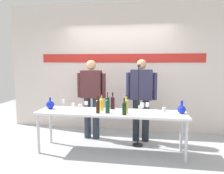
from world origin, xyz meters
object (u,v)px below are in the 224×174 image
object	(u,v)px
wine_bottle_4	(108,105)
wine_glass_right_3	(140,108)
presenter_right	(141,95)
wine_bottle_2	(98,106)
wine_bottle_6	(108,102)
wine_bottle_3	(124,108)
wine_glass_left_1	(73,105)
wine_bottle_1	(126,106)
wine_glass_left_0	(86,103)
wine_glass_right_0	(164,110)
microphone_stand	(138,119)
wine_glass_left_2	(80,106)
wine_glass_right_2	(142,105)
wine_glass_left_3	(63,101)
decanter_blue_left	(50,105)
presenter_left	(91,94)
wine_bottle_5	(113,102)
display_table	(111,115)
decanter_blue_right	(182,109)
wine_glass_right_1	(147,105)
wine_bottle_0	(102,104)

from	to	relation	value
wine_bottle_4	wine_glass_right_3	xyz separation A→B (m)	(0.56, 0.03, -0.03)
presenter_right	wine_bottle_2	world-z (taller)	presenter_right
wine_bottle_6	wine_bottle_2	bearing A→B (deg)	-104.78
wine_bottle_3	wine_glass_left_1	distance (m)	0.96
wine_bottle_1	wine_bottle_3	bearing A→B (deg)	-101.56
wine_bottle_3	wine_glass_left_0	xyz separation A→B (m)	(-0.76, 0.39, -0.03)
wine_glass_right_0	wine_glass_left_0	bearing A→B (deg)	165.28
microphone_stand	presenter_right	bearing A→B (deg)	80.38
presenter_right	wine_glass_left_2	world-z (taller)	presenter_right
presenter_right	wine_bottle_6	size ratio (longest dim) A/B	5.46
wine_bottle_1	wine_bottle_6	distance (m)	0.50
wine_glass_right_2	wine_bottle_1	bearing A→B (deg)	-145.54
wine_glass_left_3	wine_bottle_6	bearing A→B (deg)	-0.28
wine_glass_left_0	microphone_stand	bearing A→B (deg)	11.40
presenter_right	wine_glass_left_3	xyz separation A→B (m)	(-1.49, -0.43, -0.11)
wine_glass_right_2	decanter_blue_left	bearing A→B (deg)	-178.48
presenter_left	wine_glass_left_2	xyz separation A→B (m)	(-0.01, -0.74, -0.11)
wine_bottle_6	wine_glass_right_2	xyz separation A→B (m)	(0.65, -0.14, -0.01)
decanter_blue_left	wine_glass_right_2	distance (m)	1.72
wine_glass_left_1	wine_bottle_2	bearing A→B (deg)	-13.36
wine_bottle_2	wine_bottle_5	distance (m)	0.43
wine_bottle_6	wine_glass_left_0	bearing A→B (deg)	-173.84
display_table	decanter_blue_left	bearing A→B (deg)	177.80
wine_bottle_5	wine_bottle_6	distance (m)	0.10
wine_bottle_4	presenter_right	bearing A→B (deg)	54.03
wine_bottle_5	wine_glass_left_1	size ratio (longest dim) A/B	2.21
presenter_right	wine_bottle_4	bearing A→B (deg)	-125.97
decanter_blue_right	wine_glass_right_2	distance (m)	0.67
presenter_right	wine_bottle_3	distance (m)	0.91
decanter_blue_left	wine_glass_left_1	xyz separation A→B (m)	(0.48, -0.08, 0.02)
wine_glass_right_1	wine_bottle_3	bearing A→B (deg)	-131.23
wine_glass_right_1	wine_glass_left_0	bearing A→B (deg)	-177.81
decanter_blue_right	microphone_stand	distance (m)	0.87
wine_bottle_4	wine_bottle_5	world-z (taller)	wine_bottle_4
wine_bottle_5	wine_glass_right_1	world-z (taller)	wine_bottle_5
wine_bottle_3	wine_glass_left_3	world-z (taller)	wine_bottle_3
wine_glass_right_1	presenter_right	bearing A→B (deg)	106.30
wine_bottle_0	wine_glass_left_2	size ratio (longest dim) A/B	2.11
wine_bottle_5	wine_glass_left_0	xyz separation A→B (m)	(-0.50, -0.04, -0.03)
wine_bottle_0	wine_bottle_5	world-z (taller)	wine_bottle_5
presenter_left	wine_bottle_6	size ratio (longest dim) A/B	5.41
wine_glass_left_3	decanter_blue_left	bearing A→B (deg)	-134.51
wine_glass_left_1	decanter_blue_left	bearing A→B (deg)	170.44
decanter_blue_left	wine_glass_right_3	xyz separation A→B (m)	(1.68, -0.12, 0.02)
wine_bottle_3	wine_bottle_6	bearing A→B (deg)	129.64
wine_bottle_5	wine_glass_right_2	bearing A→B (deg)	-14.30
wine_glass_right_3	wine_bottle_6	bearing A→B (deg)	153.71
wine_glass_left_2	wine_glass_right_1	world-z (taller)	wine_glass_right_1
wine_bottle_2	display_table	bearing A→B (deg)	37.16
decanter_blue_left	microphone_stand	size ratio (longest dim) A/B	0.14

